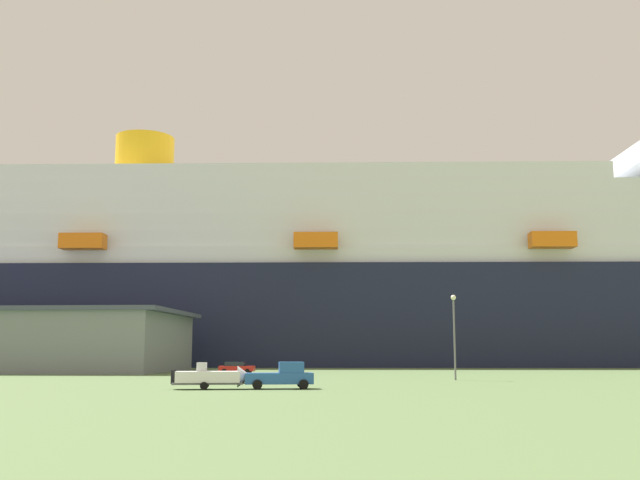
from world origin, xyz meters
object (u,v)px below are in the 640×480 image
at_px(street_lamp, 454,325).
at_px(parked_car_green_wagon, 66,366).
at_px(cruise_ship, 326,285).
at_px(parked_car_red_hatchback, 237,367).
at_px(pickup_truck, 282,376).
at_px(small_boat_on_trailer, 216,377).

relative_size(street_lamp, parked_car_green_wagon, 1.94).
height_order(cruise_ship, parked_car_red_hatchback, cruise_ship).
height_order(cruise_ship, pickup_truck, cruise_ship).
bearing_deg(parked_car_red_hatchback, parked_car_green_wagon, 166.35).
bearing_deg(cruise_ship, street_lamp, -74.02).
distance_m(pickup_truck, small_boat_on_trailer, 5.39).
height_order(cruise_ship, parked_car_green_wagon, cruise_ship).
bearing_deg(parked_car_green_wagon, street_lamp, -25.05).
bearing_deg(pickup_truck, cruise_ship, 92.39).
distance_m(pickup_truck, parked_car_red_hatchback, 39.96).
xyz_separation_m(pickup_truck, parked_car_green_wagon, (-38.68, 44.74, -0.21)).
xyz_separation_m(cruise_ship, pickup_truck, (3.65, -87.41, -15.24)).
height_order(pickup_truck, street_lamp, street_lamp).
bearing_deg(street_lamp, small_boat_on_trailer, -136.19).
distance_m(small_boat_on_trailer, street_lamp, 29.71).
bearing_deg(parked_car_green_wagon, cruise_ship, 50.62).
bearing_deg(parked_car_green_wagon, pickup_truck, -49.16).
xyz_separation_m(pickup_truck, small_boat_on_trailer, (-5.28, -1.04, -0.08)).
bearing_deg(pickup_truck, parked_car_green_wagon, 130.84).
bearing_deg(parked_car_red_hatchback, cruise_ship, 80.66).
height_order(street_lamp, parked_car_red_hatchback, street_lamp).
height_order(pickup_truck, small_boat_on_trailer, pickup_truck).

